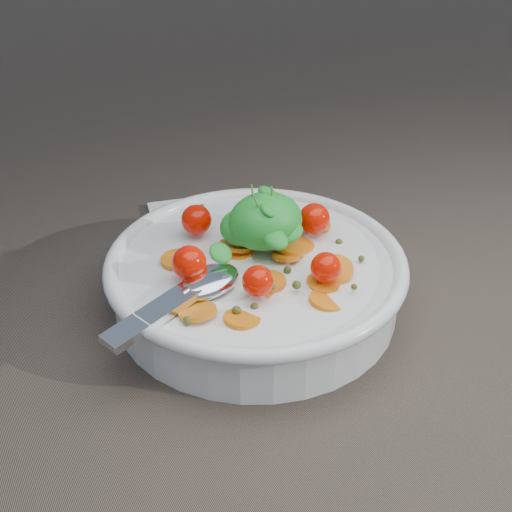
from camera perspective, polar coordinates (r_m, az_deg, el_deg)
name	(u,v)px	position (r m, az deg, el deg)	size (l,w,h in m)	color
ground	(273,320)	(0.61, 1.53, -5.72)	(6.00, 6.00, 0.00)	brown
bowl	(256,276)	(0.61, -0.01, -1.81)	(0.30, 0.28, 0.12)	white
napkin	(212,220)	(0.76, -3.92, 3.17)	(0.14, 0.12, 0.01)	white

